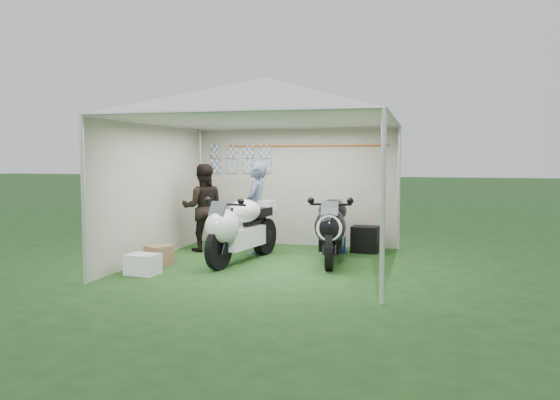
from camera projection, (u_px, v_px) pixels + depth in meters
The scene contains 10 objects.
ground at pixel (267, 263), 8.89m from camera, with size 80.00×80.00×0.00m, color #1C3F18.
canopy_tent at pixel (267, 104), 8.72m from camera, with size 5.66×5.66×3.00m.
motorcycle_white at pixel (240, 227), 8.91m from camera, with size 0.73×2.14×1.06m.
motorcycle_black at pixel (332, 227), 8.92m from camera, with size 0.63×2.17×1.07m.
paddock_stand at pixel (335, 244), 9.93m from camera, with size 0.39×0.25×0.30m, color #1F27D0.
person_dark_jacket at pixel (203, 208), 10.04m from camera, with size 0.78×0.61×1.61m, color black.
person_blue_jacket at pixel (256, 208), 9.76m from camera, with size 0.60×0.39×1.64m, color slate.
equipment_box at pixel (365, 239), 9.92m from camera, with size 0.48×0.38×0.48m, color black.
crate_0 at pixel (143, 264), 8.06m from camera, with size 0.45×0.35×0.30m, color white.
crate_1 at pixel (159, 255), 8.75m from camera, with size 0.35×0.35×0.31m, color brown.
Camera 1 is at (2.46, -8.43, 1.74)m, focal length 35.00 mm.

